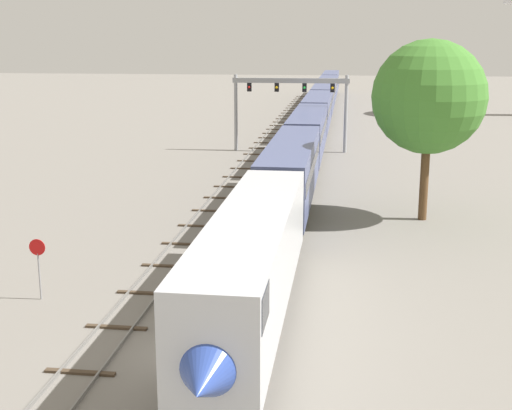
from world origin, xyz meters
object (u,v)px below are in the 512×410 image
at_px(passenger_train, 318,113).
at_px(trackside_tree_left, 429,97).
at_px(signal_gantry, 290,96).
at_px(stop_sign, 38,260).

bearing_deg(passenger_train, trackside_tree_left, -77.73).
distance_m(signal_gantry, stop_sign, 44.80).
height_order(signal_gantry, stop_sign, signal_gantry).
bearing_deg(signal_gantry, passenger_train, 80.51).
relative_size(passenger_train, signal_gantry, 11.32).
bearing_deg(passenger_train, stop_sign, -99.88).
distance_m(passenger_train, stop_sign, 58.27).
height_order(passenger_train, signal_gantry, signal_gantry).
height_order(passenger_train, stop_sign, passenger_train).
height_order(passenger_train, trackside_tree_left, trackside_tree_left).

